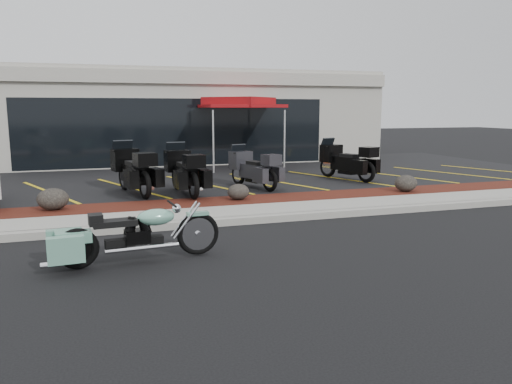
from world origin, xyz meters
name	(u,v)px	position (x,y,z in m)	size (l,w,h in m)	color
ground	(266,233)	(0.00, 0.00, 0.00)	(90.00, 90.00, 0.00)	black
curb	(252,220)	(0.00, 0.90, 0.07)	(24.00, 0.25, 0.15)	gray
sidewalk	(243,213)	(0.00, 1.60, 0.07)	(24.00, 1.20, 0.15)	gray
mulch_bed	(229,203)	(0.00, 2.80, 0.08)	(24.00, 1.20, 0.16)	#370D0C
upper_lot	(190,176)	(0.00, 8.20, 0.07)	(26.00, 9.60, 0.15)	black
dealership_building	(164,117)	(0.00, 14.47, 2.01)	(18.00, 8.16, 4.00)	#ACA99C
boulder_left	(53,199)	(-4.08, 2.87, 0.41)	(0.69, 0.58, 0.49)	black
boulder_mid	(238,192)	(0.24, 2.83, 0.36)	(0.56, 0.46, 0.39)	black
boulder_right	(406,183)	(4.97, 2.62, 0.39)	(0.64, 0.53, 0.45)	black
hero_cruiser	(198,228)	(-1.56, -1.08, 0.47)	(2.68, 0.68, 0.94)	#75B69C
touring_black_front	(124,165)	(-2.38, 5.33, 0.85)	(2.41, 0.92, 1.40)	black
touring_black_mid	(176,166)	(-0.98, 4.89, 0.83)	(2.33, 0.89, 1.35)	black
touring_grey	(238,165)	(0.93, 5.24, 0.76)	(2.10, 0.80, 1.22)	#2B2B30
touring_black_rear	(328,157)	(4.24, 6.00, 0.81)	(2.25, 0.86, 1.31)	black
traffic_cone	(191,169)	(-0.01, 7.82, 0.37)	(0.33, 0.33, 0.44)	#CD3F06
popup_canopy	(239,104)	(2.21, 9.59, 2.59)	(3.22, 3.22, 2.69)	silver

